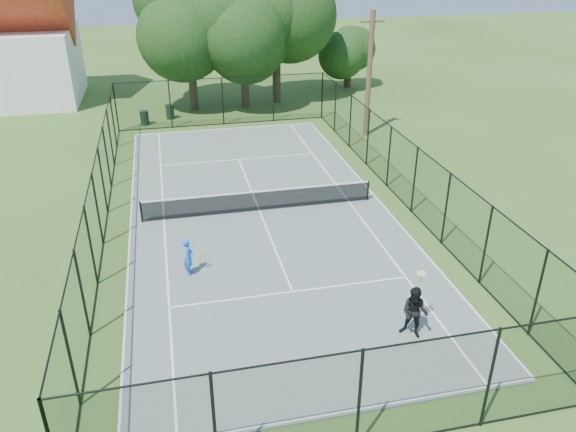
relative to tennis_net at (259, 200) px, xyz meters
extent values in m
plane|color=#39561D|center=(0.00, 0.00, -0.58)|extent=(120.00, 120.00, 0.00)
cube|color=slate|center=(0.00, 0.00, -0.55)|extent=(11.00, 24.00, 0.06)
cylinder|color=black|center=(-5.00, 0.00, -0.04)|extent=(0.08, 0.08, 0.95)
cylinder|color=black|center=(5.00, 0.00, -0.04)|extent=(0.08, 0.08, 0.95)
cube|color=black|center=(0.00, 0.00, -0.04)|extent=(10.00, 0.03, 0.88)
cube|color=white|center=(0.00, 0.00, 0.40)|extent=(10.00, 0.05, 0.06)
cylinder|color=#332114|center=(-1.57, 16.94, 1.29)|extent=(0.56, 0.56, 3.73)
sphere|color=#113412|center=(-1.57, 16.94, 4.83)|extent=(6.73, 6.73, 6.73)
cylinder|color=#332114|center=(1.99, 16.68, 1.03)|extent=(0.56, 0.56, 3.22)
sphere|color=#113412|center=(1.99, 16.68, 4.08)|extent=(5.77, 5.77, 5.77)
cylinder|color=#332114|center=(4.41, 17.54, 1.48)|extent=(0.56, 0.56, 4.12)
sphere|color=#113412|center=(4.41, 17.54, 5.18)|extent=(6.54, 6.54, 6.54)
cylinder|color=#332114|center=(10.81, 20.75, 0.51)|extent=(0.56, 0.56, 2.17)
sphere|color=#113412|center=(10.81, 20.75, 2.54)|extent=(3.79, 3.79, 3.79)
cylinder|color=black|center=(-4.92, 14.04, -0.15)|extent=(0.54, 0.54, 0.85)
cylinder|color=black|center=(-4.92, 14.04, 0.29)|extent=(0.58, 0.58, 0.05)
cylinder|color=black|center=(-3.29, 15.01, -0.12)|extent=(0.54, 0.54, 0.91)
cylinder|color=black|center=(-3.29, 15.01, 0.35)|extent=(0.58, 0.58, 0.05)
cylinder|color=#4C3823|center=(8.13, 9.00, 3.03)|extent=(0.30, 0.30, 7.22)
cube|color=#4C3823|center=(8.13, 9.00, 5.99)|extent=(1.40, 0.10, 0.10)
imported|color=blue|center=(-3.32, -4.49, 0.19)|extent=(0.41, 0.56, 1.41)
torus|color=gold|center=(-2.87, -4.34, 0.03)|extent=(0.27, 0.18, 0.29)
cylinder|color=silver|center=(-2.87, -4.34, 0.03)|extent=(0.23, 0.15, 0.25)
imported|color=black|center=(3.00, -9.44, 0.31)|extent=(1.03, 1.00, 1.67)
torus|color=gold|center=(3.25, -9.09, 1.43)|extent=(0.30, 0.28, 0.14)
cylinder|color=silver|center=(3.25, -9.09, 1.43)|extent=(0.26, 0.24, 0.11)
sphere|color=#CCE526|center=(3.30, -9.00, 1.63)|extent=(0.07, 0.07, 0.07)
camera|label=1|loc=(-3.62, -21.80, 10.31)|focal=35.00mm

